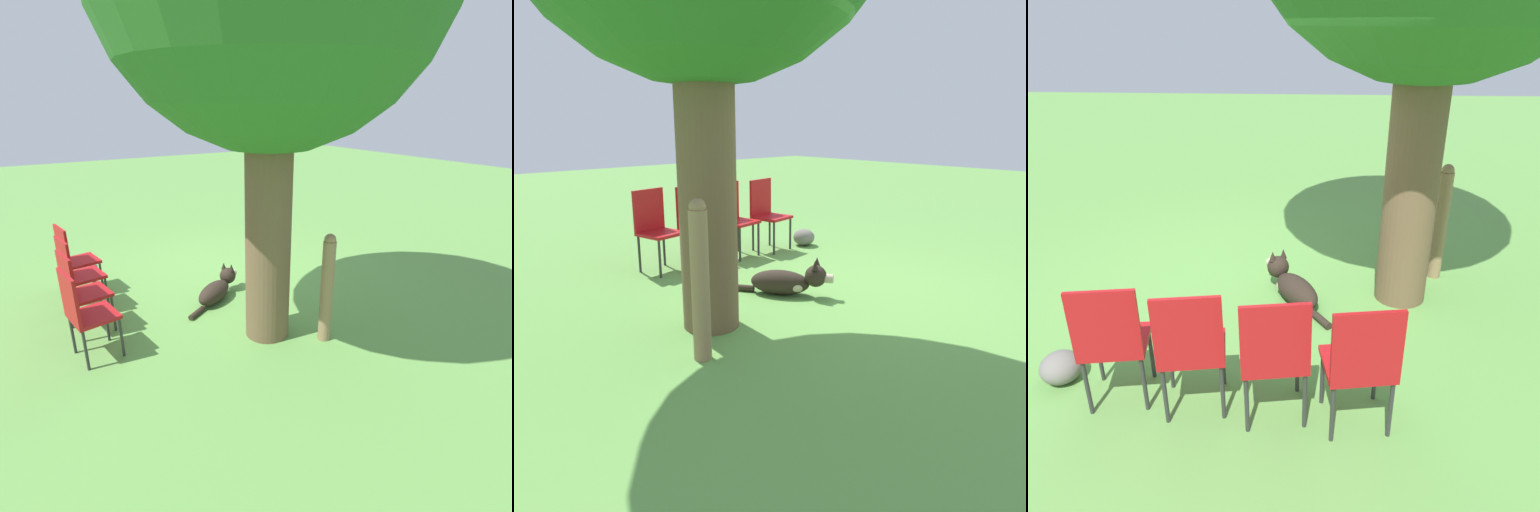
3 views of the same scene
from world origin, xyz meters
The scene contains 8 objects.
ground_plane centered at (0.00, 0.00, 0.00)m, with size 30.00×30.00×0.00m, color #609947.
dog centered at (0.21, 0.39, 0.15)m, with size 0.97×0.69×0.41m.
fence_post centered at (-0.37, 1.88, 0.62)m, with size 0.14×0.14×1.22m.
red_chair_0 centered at (1.77, -0.75, 0.55)m, with size 0.49×0.51×0.97m.
red_chair_1 centered at (1.82, -0.19, 0.55)m, with size 0.49×0.51×0.97m.
red_chair_2 centered at (1.86, 0.36, 0.55)m, with size 0.49×0.51×0.97m.
red_chair_3 centered at (1.91, 0.91, 0.55)m, with size 0.49×0.51×0.97m.
garden_rock centered at (1.56, -1.28, 0.12)m, with size 0.31×0.30×0.24m.
Camera 3 is at (4.48, 0.59, 2.48)m, focal length 35.00 mm.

